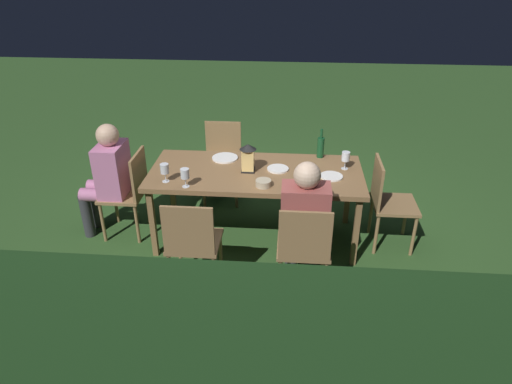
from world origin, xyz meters
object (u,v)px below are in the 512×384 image
Objects in this scene: potted_plant_corner at (450,340)px; wine_glass_b at (165,169)px; chair_side_left_b at (222,158)px; chair_head_near at (388,200)px; bowl_olives at (301,184)px; wine_glass_a at (185,174)px; chair_side_right_a at (304,247)px; chair_side_right_b at (193,241)px; bowl_bread at (263,183)px; person_in_rust at (304,217)px; chair_head_far at (129,190)px; wine_glass_c at (346,157)px; plate_c at (225,158)px; plate_b at (331,176)px; plate_a at (278,169)px; lantern_centerpiece at (248,156)px; person_in_pink at (107,175)px; dining_table at (256,176)px; ice_bucket at (128,367)px; green_bottle_on_table at (321,147)px.

wine_glass_b is at bearing -35.50° from potted_plant_corner.
chair_side_left_b is 1.21m from wine_glass_b.
bowl_olives is (0.82, 0.27, 0.27)m from chair_head_near.
chair_side_right_a is at bearing 155.50° from wine_glass_a.
chair_side_right_b reaches higher than bowl_olives.
potted_plant_corner is at bearing 129.58° from bowl_bread.
person_in_rust is at bearing 165.18° from wine_glass_a.
chair_head_far is at bearing -31.33° from wine_glass_b.
wine_glass_a is 1.48m from wine_glass_c.
plate_b is at bearing 162.03° from plate_c.
potted_plant_corner is at bearing 91.98° from chair_head_near.
wine_glass_c is 0.26m from plate_b.
plate_a is at bearing -2.75° from chair_head_near.
lantern_centerpiece reaches higher than plate_b.
person_in_pink is 6.80× the size of wine_glass_c.
chair_side_right_a is 5.15× the size of wine_glass_a.
dining_table is 0.69m from plate_b.
chair_side_right_a is 0.83m from plate_b.
potted_plant_corner is at bearing 128.82° from plate_c.
chair_side_right_b is at bearing 26.24° from chair_head_near.
person_in_rust reaches higher than chair_side_right_b.
wine_glass_c is 0.85m from bowl_bread.
chair_side_right_a is 0.94m from plate_a.
chair_side_right_a is 2.53× the size of ice_bucket.
plate_a is (-0.20, -0.05, 0.06)m from dining_table.
plate_a is 0.80× the size of plate_c.
plate_c reaches higher than dining_table.
chair_side_right_b is at bearing 65.76° from lantern_centerpiece.
ice_bucket is 1.84m from potted_plant_corner.
person_in_pink is 1.63m from plate_a.
plate_a is at bearing -168.89° from lantern_centerpiece.
chair_side_right_b is at bearing -89.77° from ice_bucket.
chair_head_near is 3.00× the size of green_bottle_on_table.
potted_plant_corner is (-1.37, 1.75, -0.37)m from lantern_centerpiece.
wine_glass_a is at bearing 151.14° from chair_head_far.
chair_head_near is at bearing -172.64° from plate_b.
bowl_olives is at bearing -85.17° from person_in_rust.
chair_side_right_b is 1.65m from chair_side_left_b.
bowl_bread is at bearing 71.93° from plate_a.
wine_glass_b is 1.00× the size of wine_glass_c.
plate_c is at bearing -9.41° from chair_head_near.
chair_head_near is 1.88m from wine_glass_a.
plate_b is (-2.12, 0.07, 0.10)m from person_in_pink.
wine_glass_c is 0.49× the size of ice_bucket.
potted_plant_corner reaches higher than bowl_bread.
lantern_centerpiece is at bearing 11.11° from plate_a.
dining_table is 1.43m from person_in_pink.
plate_b is at bearing -116.61° from ice_bucket.
plate_a is at bearing -152.34° from wine_glass_a.
lantern_centerpiece is at bearing 179.79° from chair_head_far.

